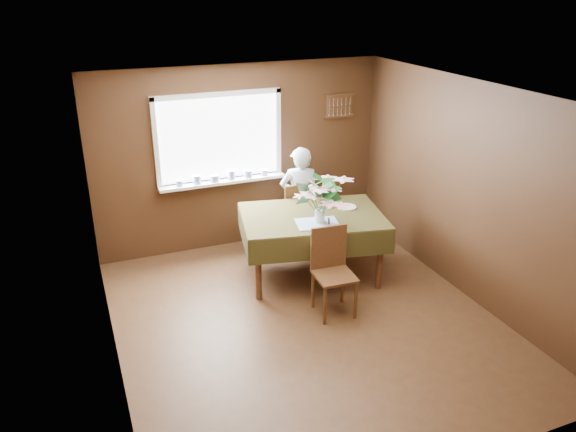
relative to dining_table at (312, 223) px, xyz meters
name	(u,v)px	position (x,y,z in m)	size (l,w,h in m)	color
floor	(307,322)	(-0.48, -0.95, -0.73)	(4.50, 4.50, 0.00)	#472C18
ceiling	(310,94)	(-0.48, -0.95, 1.77)	(4.50, 4.50, 0.00)	white
wall_back	(241,158)	(-0.48, 1.30, 0.52)	(4.00, 4.00, 0.00)	brown
wall_front	(444,338)	(-0.48, -3.20, 0.52)	(4.00, 4.00, 0.00)	brown
wall_left	(104,250)	(-2.48, -0.95, 0.52)	(4.50, 4.50, 0.00)	brown
wall_right	(469,192)	(1.52, -0.95, 0.52)	(4.50, 4.50, 0.00)	brown
window_assembly	(221,154)	(-0.78, 1.25, 0.62)	(1.72, 0.20, 1.22)	white
spoon_rack	(339,106)	(0.97, 1.27, 1.12)	(0.44, 0.05, 0.33)	#54331B
dining_table	(312,223)	(0.00, 0.00, 0.00)	(1.92, 1.50, 0.84)	#54331B
chair_far	(296,213)	(0.12, 0.79, -0.20)	(0.42, 0.42, 0.98)	#54331B
chair_near	(332,267)	(-0.12, -0.81, -0.20)	(0.45, 0.45, 0.99)	#54331B
seated_woman	(300,199)	(0.16, 0.77, 0.00)	(0.54, 0.35, 1.47)	white
flower_bouquet	(320,195)	(-0.01, -0.23, 0.44)	(0.61, 0.61, 0.52)	white
side_plate	(347,207)	(0.50, 0.06, 0.11)	(0.23, 0.23, 0.01)	white
table_knife	(329,221)	(0.09, -0.27, 0.11)	(0.02, 0.19, 0.00)	silver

